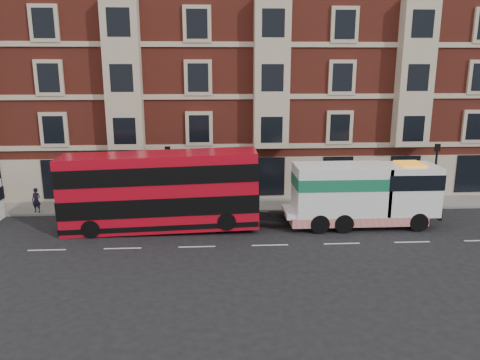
{
  "coord_description": "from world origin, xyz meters",
  "views": [
    {
      "loc": [
        -3.05,
        -23.93,
        9.57
      ],
      "look_at": [
        -1.41,
        4.0,
        2.74
      ],
      "focal_mm": 35.0,
      "sensor_mm": 36.0,
      "label": 1
    }
  ],
  "objects": [
    {
      "name": "ground",
      "position": [
        0.0,
        0.0,
        0.0
      ],
      "size": [
        120.0,
        120.0,
        0.0
      ],
      "primitive_type": "plane",
      "color": "black",
      "rests_on": "ground"
    },
    {
      "name": "sidewalk",
      "position": [
        0.0,
        7.5,
        0.07
      ],
      "size": [
        90.0,
        3.0,
        0.15
      ],
      "primitive_type": "cube",
      "color": "slate",
      "rests_on": "ground"
    },
    {
      "name": "victorian_terrace",
      "position": [
        0.5,
        15.0,
        10.07
      ],
      "size": [
        45.0,
        12.0,
        20.4
      ],
      "color": "maroon",
      "rests_on": "ground"
    },
    {
      "name": "lamp_post_west",
      "position": [
        -6.0,
        6.2,
        2.68
      ],
      "size": [
        0.35,
        0.15,
        4.35
      ],
      "color": "black",
      "rests_on": "sidewalk"
    },
    {
      "name": "lamp_post_east",
      "position": [
        12.0,
        6.2,
        2.68
      ],
      "size": [
        0.35,
        0.15,
        4.35
      ],
      "color": "black",
      "rests_on": "sidewalk"
    },
    {
      "name": "double_decker_bus",
      "position": [
        -6.2,
        2.92,
        2.46
      ],
      "size": [
        11.48,
        2.64,
        4.65
      ],
      "color": "red",
      "rests_on": "ground"
    },
    {
      "name": "tow_truck",
      "position": [
        5.86,
        2.92,
        2.03
      ],
      "size": [
        9.19,
        2.72,
        3.83
      ],
      "color": "white",
      "rests_on": "ground"
    },
    {
      "name": "pedestrian",
      "position": [
        -14.73,
        6.38,
        0.97
      ],
      "size": [
        0.66,
        0.5,
        1.64
      ],
      "primitive_type": "imported",
      "rotation": [
        0.0,
        0.0,
        -0.19
      ],
      "color": "black",
      "rests_on": "sidewalk"
    }
  ]
}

